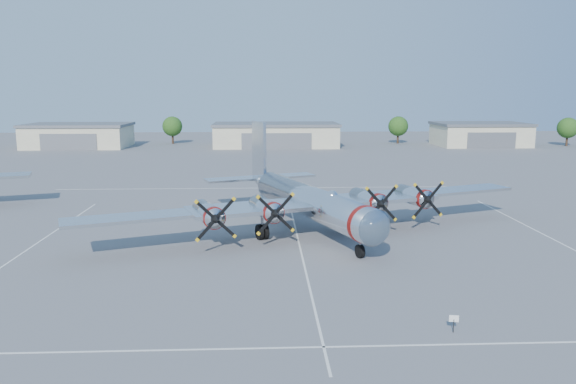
{
  "coord_description": "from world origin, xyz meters",
  "views": [
    {
      "loc": [
        -2.94,
        -48.05,
        12.56
      ],
      "look_at": [
        -0.63,
        4.08,
        3.2
      ],
      "focal_mm": 35.0,
      "sensor_mm": 36.0,
      "label": 1
    }
  ],
  "objects_px": {
    "hangar_west": "(79,135)",
    "tree_west": "(172,126)",
    "hangar_east": "(480,134)",
    "main_bomber_b29": "(306,229)",
    "tree_far_east": "(568,128)",
    "info_placard": "(454,320)",
    "hangar_center": "(276,135)",
    "tree_east": "(398,126)"
  },
  "relations": [
    {
      "from": "hangar_west",
      "to": "main_bomber_b29",
      "type": "height_order",
      "value": "hangar_west"
    },
    {
      "from": "tree_far_east",
      "to": "info_placard",
      "type": "relative_size",
      "value": 6.96
    },
    {
      "from": "hangar_west",
      "to": "main_bomber_b29",
      "type": "relative_size",
      "value": 0.54
    },
    {
      "from": "info_placard",
      "to": "hangar_west",
      "type": "bearing_deg",
      "value": 126.65
    },
    {
      "from": "tree_far_east",
      "to": "info_placard",
      "type": "bearing_deg",
      "value": -121.22
    },
    {
      "from": "main_bomber_b29",
      "to": "info_placard",
      "type": "height_order",
      "value": "main_bomber_b29"
    },
    {
      "from": "hangar_center",
      "to": "main_bomber_b29",
      "type": "distance_m",
      "value": 79.68
    },
    {
      "from": "tree_far_east",
      "to": "info_placard",
      "type": "distance_m",
      "value": 117.65
    },
    {
      "from": "info_placard",
      "to": "main_bomber_b29",
      "type": "bearing_deg",
      "value": 114.71
    },
    {
      "from": "hangar_west",
      "to": "tree_far_east",
      "type": "distance_m",
      "value": 113.03
    },
    {
      "from": "tree_far_east",
      "to": "main_bomber_b29",
      "type": "height_order",
      "value": "tree_far_east"
    },
    {
      "from": "hangar_west",
      "to": "tree_west",
      "type": "height_order",
      "value": "tree_west"
    },
    {
      "from": "hangar_east",
      "to": "tree_east",
      "type": "height_order",
      "value": "tree_east"
    },
    {
      "from": "hangar_east",
      "to": "main_bomber_b29",
      "type": "xyz_separation_m",
      "value": [
        -47.08,
        -79.63,
        -2.71
      ]
    },
    {
      "from": "tree_west",
      "to": "main_bomber_b29",
      "type": "xyz_separation_m",
      "value": [
        25.92,
        -87.66,
        -4.22
      ]
    },
    {
      "from": "hangar_west",
      "to": "tree_far_east",
      "type": "xyz_separation_m",
      "value": [
        113.0,
        -1.96,
        1.51
      ]
    },
    {
      "from": "hangar_east",
      "to": "main_bomber_b29",
      "type": "distance_m",
      "value": 92.55
    },
    {
      "from": "tree_west",
      "to": "info_placard",
      "type": "distance_m",
      "value": 115.17
    },
    {
      "from": "hangar_west",
      "to": "hangar_center",
      "type": "distance_m",
      "value": 45.0
    },
    {
      "from": "hangar_east",
      "to": "tree_west",
      "type": "bearing_deg",
      "value": 173.72
    },
    {
      "from": "tree_west",
      "to": "tree_east",
      "type": "relative_size",
      "value": 1.0
    },
    {
      "from": "hangar_center",
      "to": "tree_far_east",
      "type": "xyz_separation_m",
      "value": [
        68.0,
        -1.96,
        1.51
      ]
    },
    {
      "from": "hangar_west",
      "to": "tree_west",
      "type": "relative_size",
      "value": 3.4
    },
    {
      "from": "tree_west",
      "to": "main_bomber_b29",
      "type": "bearing_deg",
      "value": -73.53
    },
    {
      "from": "tree_west",
      "to": "tree_east",
      "type": "bearing_deg",
      "value": -2.08
    },
    {
      "from": "hangar_east",
      "to": "tree_east",
      "type": "bearing_deg",
      "value": 161.46
    },
    {
      "from": "hangar_center",
      "to": "tree_west",
      "type": "distance_m",
      "value": 26.3
    },
    {
      "from": "hangar_center",
      "to": "info_placard",
      "type": "distance_m",
      "value": 102.79
    },
    {
      "from": "tree_east",
      "to": "info_placard",
      "type": "height_order",
      "value": "tree_east"
    },
    {
      "from": "tree_far_east",
      "to": "main_bomber_b29",
      "type": "xyz_separation_m",
      "value": [
        -67.08,
        -77.66,
        -4.22
      ]
    },
    {
      "from": "hangar_center",
      "to": "info_placard",
      "type": "relative_size",
      "value": 29.97
    },
    {
      "from": "tree_far_east",
      "to": "main_bomber_b29",
      "type": "bearing_deg",
      "value": -130.82
    },
    {
      "from": "tree_west",
      "to": "tree_east",
      "type": "xyz_separation_m",
      "value": [
        55.0,
        -2.0,
        0.0
      ]
    },
    {
      "from": "hangar_center",
      "to": "hangar_east",
      "type": "bearing_deg",
      "value": 0.0
    },
    {
      "from": "hangar_west",
      "to": "tree_east",
      "type": "xyz_separation_m",
      "value": [
        75.0,
        6.04,
        1.51
      ]
    },
    {
      "from": "tree_east",
      "to": "hangar_west",
      "type": "bearing_deg",
      "value": -175.4
    },
    {
      "from": "hangar_center",
      "to": "tree_east",
      "type": "xyz_separation_m",
      "value": [
        30.0,
        6.04,
        1.51
      ]
    },
    {
      "from": "hangar_center",
      "to": "tree_west",
      "type": "bearing_deg",
      "value": 162.18
    },
    {
      "from": "hangar_center",
      "to": "hangar_east",
      "type": "height_order",
      "value": "same"
    },
    {
      "from": "hangar_center",
      "to": "main_bomber_b29",
      "type": "height_order",
      "value": "hangar_center"
    },
    {
      "from": "tree_west",
      "to": "main_bomber_b29",
      "type": "height_order",
      "value": "tree_west"
    },
    {
      "from": "tree_east",
      "to": "tree_west",
      "type": "bearing_deg",
      "value": 177.92
    }
  ]
}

